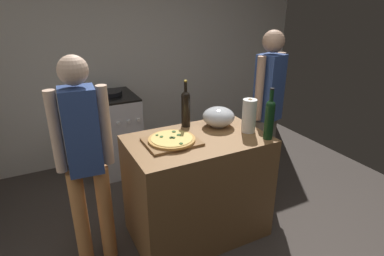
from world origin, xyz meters
The scene contains 12 objects.
ground_plane centered at (0.00, 1.24, -0.01)m, with size 4.67×3.09×0.02m, color #3F3833.
kitchen_wall_rear centered at (0.00, 2.54, 1.30)m, with size 4.67×0.10×2.60m, color beige.
counter centered at (-0.07, 0.71, 0.45)m, with size 1.10×0.68×0.90m, color olive.
cutting_board centered at (-0.28, 0.72, 0.91)m, with size 0.40×0.32×0.02m, color olive.
pizza centered at (-0.28, 0.72, 0.93)m, with size 0.36×0.36×0.03m.
mixing_bowl centered at (0.21, 0.86, 0.98)m, with size 0.27×0.27×0.17m.
paper_towel_roll centered at (0.37, 0.64, 1.03)m, with size 0.11×0.11×0.28m.
wine_bottle_amber centered at (-0.04, 0.98, 1.07)m, with size 0.08×0.08×0.40m.
wine_bottle_clear centered at (0.42, 0.46, 1.07)m, with size 0.07×0.07×0.40m.
stove centered at (-0.42, 2.14, 0.46)m, with size 0.55×0.64×0.96m.
person_in_stripes centered at (-0.91, 0.78, 0.92)m, with size 0.39×0.22×1.60m.
person_in_red centered at (0.83, 0.97, 0.96)m, with size 0.38×0.25×1.66m.
Camera 1 is at (-1.14, -1.31, 1.91)m, focal length 29.84 mm.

